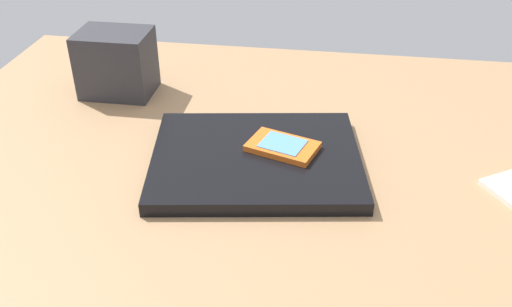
% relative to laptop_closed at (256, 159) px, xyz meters
% --- Properties ---
extents(desk_surface, '(1.20, 0.80, 0.03)m').
position_rel_laptop_closed_xyz_m(desk_surface, '(0.04, 0.05, -0.03)').
color(desk_surface, '#9E7751').
rests_on(desk_surface, ground).
extents(laptop_closed, '(0.34, 0.29, 0.02)m').
position_rel_laptop_closed_xyz_m(laptop_closed, '(0.00, 0.00, 0.00)').
color(laptop_closed, black).
rests_on(laptop_closed, desk_surface).
extents(cell_phone_on_laptop, '(0.11, 0.09, 0.01)m').
position_rel_laptop_closed_xyz_m(cell_phone_on_laptop, '(0.04, 0.02, 0.02)').
color(cell_phone_on_laptop, orange).
rests_on(cell_phone_on_laptop, laptop_closed).
extents(desk_organizer, '(0.13, 0.10, 0.11)m').
position_rel_laptop_closed_xyz_m(desk_organizer, '(-0.28, 0.20, 0.05)').
color(desk_organizer, '#2D2D33').
rests_on(desk_organizer, desk_surface).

